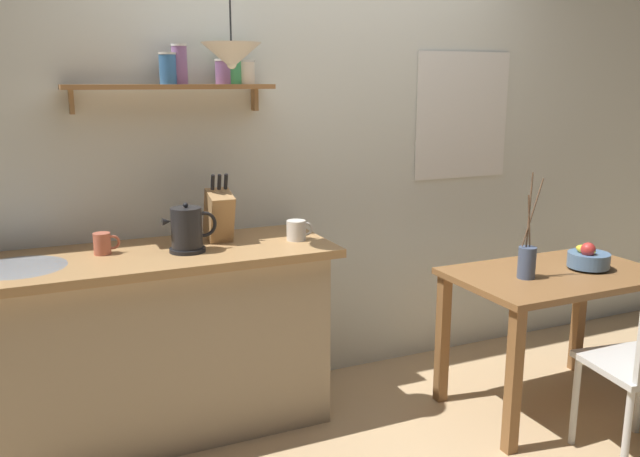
{
  "coord_description": "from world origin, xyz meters",
  "views": [
    {
      "loc": [
        -1.41,
        -2.66,
        1.67
      ],
      "look_at": [
        -0.1,
        0.25,
        0.95
      ],
      "focal_mm": 37.08,
      "sensor_mm": 36.0,
      "label": 1
    }
  ],
  "objects_px": {
    "dining_table": "(554,295)",
    "coffee_mug_by_sink": "(103,244)",
    "electric_kettle": "(187,230)",
    "fruit_bowl": "(588,258)",
    "twig_vase": "(527,260)",
    "coffee_mug_spare": "(297,230)",
    "pendant_lamp": "(231,55)",
    "knife_block": "(219,215)"
  },
  "relations": [
    {
      "from": "fruit_bowl",
      "to": "twig_vase",
      "type": "bearing_deg",
      "value": 178.58
    },
    {
      "from": "fruit_bowl",
      "to": "electric_kettle",
      "type": "bearing_deg",
      "value": 164.91
    },
    {
      "from": "electric_kettle",
      "to": "coffee_mug_by_sink",
      "type": "xyz_separation_m",
      "value": [
        -0.36,
        0.11,
        -0.05
      ]
    },
    {
      "from": "dining_table",
      "to": "electric_kettle",
      "type": "bearing_deg",
      "value": 164.23
    },
    {
      "from": "knife_block",
      "to": "coffee_mug_spare",
      "type": "bearing_deg",
      "value": -18.67
    },
    {
      "from": "twig_vase",
      "to": "pendant_lamp",
      "type": "xyz_separation_m",
      "value": [
        -1.32,
        0.44,
        0.96
      ]
    },
    {
      "from": "dining_table",
      "to": "fruit_bowl",
      "type": "distance_m",
      "value": 0.26
    },
    {
      "from": "fruit_bowl",
      "to": "knife_block",
      "type": "distance_m",
      "value": 1.87
    },
    {
      "from": "coffee_mug_by_sink",
      "to": "pendant_lamp",
      "type": "xyz_separation_m",
      "value": [
        0.57,
        -0.18,
        0.82
      ]
    },
    {
      "from": "coffee_mug_spare",
      "to": "electric_kettle",
      "type": "bearing_deg",
      "value": -179.74
    },
    {
      "from": "electric_kettle",
      "to": "fruit_bowl",
      "type": "bearing_deg",
      "value": -15.09
    },
    {
      "from": "coffee_mug_by_sink",
      "to": "twig_vase",
      "type": "bearing_deg",
      "value": -18.18
    },
    {
      "from": "dining_table",
      "to": "coffee_mug_by_sink",
      "type": "distance_m",
      "value": 2.21
    },
    {
      "from": "fruit_bowl",
      "to": "twig_vase",
      "type": "height_order",
      "value": "twig_vase"
    },
    {
      "from": "twig_vase",
      "to": "coffee_mug_spare",
      "type": "distance_m",
      "value": 1.13
    },
    {
      "from": "coffee_mug_by_sink",
      "to": "pendant_lamp",
      "type": "relative_size",
      "value": 0.2
    },
    {
      "from": "electric_kettle",
      "to": "dining_table",
      "type": "bearing_deg",
      "value": -15.77
    },
    {
      "from": "twig_vase",
      "to": "electric_kettle",
      "type": "relative_size",
      "value": 2.08
    },
    {
      "from": "electric_kettle",
      "to": "knife_block",
      "type": "distance_m",
      "value": 0.22
    },
    {
      "from": "coffee_mug_by_sink",
      "to": "coffee_mug_spare",
      "type": "height_order",
      "value": "same"
    },
    {
      "from": "twig_vase",
      "to": "electric_kettle",
      "type": "bearing_deg",
      "value": 161.62
    },
    {
      "from": "electric_kettle",
      "to": "knife_block",
      "type": "height_order",
      "value": "knife_block"
    },
    {
      "from": "twig_vase",
      "to": "coffee_mug_by_sink",
      "type": "height_order",
      "value": "twig_vase"
    },
    {
      "from": "coffee_mug_spare",
      "to": "pendant_lamp",
      "type": "relative_size",
      "value": 0.23
    },
    {
      "from": "knife_block",
      "to": "dining_table",
      "type": "bearing_deg",
      "value": -21.5
    },
    {
      "from": "electric_kettle",
      "to": "pendant_lamp",
      "type": "distance_m",
      "value": 0.8
    },
    {
      "from": "dining_table",
      "to": "knife_block",
      "type": "relative_size",
      "value": 3.13
    },
    {
      "from": "coffee_mug_spare",
      "to": "coffee_mug_by_sink",
      "type": "bearing_deg",
      "value": 173.02
    },
    {
      "from": "twig_vase",
      "to": "knife_block",
      "type": "relative_size",
      "value": 1.55
    },
    {
      "from": "coffee_mug_by_sink",
      "to": "pendant_lamp",
      "type": "bearing_deg",
      "value": -17.43
    },
    {
      "from": "coffee_mug_spare",
      "to": "pendant_lamp",
      "type": "bearing_deg",
      "value": -168.1
    },
    {
      "from": "electric_kettle",
      "to": "coffee_mug_spare",
      "type": "relative_size",
      "value": 1.83
    },
    {
      "from": "twig_vase",
      "to": "coffee_mug_spare",
      "type": "relative_size",
      "value": 3.82
    },
    {
      "from": "twig_vase",
      "to": "coffee_mug_spare",
      "type": "xyz_separation_m",
      "value": [
        -0.99,
        0.51,
        0.14
      ]
    },
    {
      "from": "dining_table",
      "to": "fruit_bowl",
      "type": "xyz_separation_m",
      "value": [
        0.18,
        -0.03,
        0.18
      ]
    },
    {
      "from": "twig_vase",
      "to": "coffee_mug_by_sink",
      "type": "xyz_separation_m",
      "value": [
        -1.89,
        0.62,
        0.14
      ]
    },
    {
      "from": "fruit_bowl",
      "to": "pendant_lamp",
      "type": "distance_m",
      "value": 2.03
    },
    {
      "from": "electric_kettle",
      "to": "coffee_mug_spare",
      "type": "distance_m",
      "value": 0.54
    },
    {
      "from": "fruit_bowl",
      "to": "coffee_mug_by_sink",
      "type": "distance_m",
      "value": 2.37
    },
    {
      "from": "fruit_bowl",
      "to": "electric_kettle",
      "type": "distance_m",
      "value": 2.0
    },
    {
      "from": "coffee_mug_by_sink",
      "to": "dining_table",
      "type": "bearing_deg",
      "value": -16.05
    },
    {
      "from": "electric_kettle",
      "to": "pendant_lamp",
      "type": "relative_size",
      "value": 0.41
    }
  ]
}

